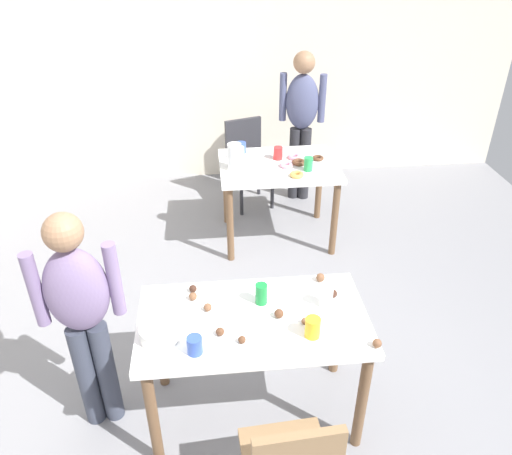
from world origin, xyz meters
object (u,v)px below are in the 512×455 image
object	(u,v)px
dining_table_far	(278,175)
person_girl_near	(81,310)
mixing_bowl	(159,333)
dining_table_near	(254,333)
chair_far_table	(247,158)
pitcher_far	(234,157)
person_adult_far	(302,115)
soda_can	(261,294)

from	to	relation	value
dining_table_far	person_girl_near	distance (m)	2.30
dining_table_far	mixing_bowl	bearing A→B (deg)	-113.66
dining_table_near	chair_far_table	distance (m)	2.69
mixing_bowl	pitcher_far	xyz separation A→B (m)	(0.51, 1.97, 0.08)
dining_table_far	pitcher_far	distance (m)	0.45
person_girl_near	person_adult_far	distance (m)	3.12
dining_table_far	person_girl_near	world-z (taller)	person_girl_near
dining_table_near	mixing_bowl	xyz separation A→B (m)	(-0.49, -0.10, 0.15)
dining_table_near	person_adult_far	distance (m)	2.82
dining_table_far	pitcher_far	world-z (taller)	pitcher_far
chair_far_table	mixing_bowl	world-z (taller)	chair_far_table
dining_table_near	dining_table_far	bearing A→B (deg)	78.19
dining_table_near	soda_can	xyz separation A→B (m)	(0.05, 0.12, 0.17)
mixing_bowl	chair_far_table	bearing A→B (deg)	76.17
dining_table_near	chair_far_table	world-z (taller)	chair_far_table
chair_far_table	mixing_bowl	bearing A→B (deg)	-103.83
person_girl_near	dining_table_far	bearing A→B (deg)	55.42
dining_table_near	pitcher_far	xyz separation A→B (m)	(0.02, 1.87, 0.22)
chair_far_table	person_adult_far	xyz separation A→B (m)	(0.55, 0.03, 0.42)
person_girl_near	soda_can	xyz separation A→B (m)	(0.95, 0.07, -0.03)
soda_can	person_adult_far	bearing A→B (deg)	75.13
person_adult_far	pitcher_far	world-z (taller)	person_adult_far
pitcher_far	dining_table_far	bearing A→B (deg)	10.87
person_adult_far	pitcher_far	xyz separation A→B (m)	(-0.72, -0.84, -0.05)
dining_table_far	pitcher_far	size ratio (longest dim) A/B	4.46
person_girl_near	mixing_bowl	world-z (taller)	person_girl_near
dining_table_near	dining_table_far	xyz separation A→B (m)	(0.41, 1.94, -0.00)
dining_table_far	chair_far_table	bearing A→B (deg)	106.05
person_girl_near	mixing_bowl	size ratio (longest dim) A/B	7.11
person_girl_near	pitcher_far	xyz separation A→B (m)	(0.92, 1.81, 0.03)
person_girl_near	chair_far_table	bearing A→B (deg)	67.45
dining_table_near	mixing_bowl	bearing A→B (deg)	-167.97
person_adult_far	mixing_bowl	xyz separation A→B (m)	(-1.23, -2.82, -0.13)
person_adult_far	soda_can	bearing A→B (deg)	-104.87
chair_far_table	dining_table_near	bearing A→B (deg)	-94.15
dining_table_near	person_girl_near	xyz separation A→B (m)	(-0.90, 0.05, 0.20)
person_girl_near	mixing_bowl	xyz separation A→B (m)	(0.40, -0.16, -0.05)
person_adult_far	soda_can	size ratio (longest dim) A/B	12.50
chair_far_table	person_adult_far	size ratio (longest dim) A/B	0.57
mixing_bowl	soda_can	bearing A→B (deg)	22.55
person_girl_near	dining_table_near	bearing A→B (deg)	-3.45
dining_table_near	person_girl_near	world-z (taller)	person_girl_near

